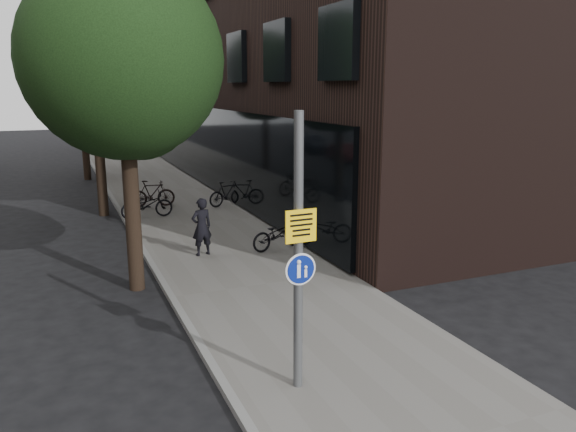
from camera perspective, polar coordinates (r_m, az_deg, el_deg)
ground at (r=10.63m, az=3.02°, el=-13.32°), size 120.00×120.00×0.00m
sidewalk at (r=19.64m, az=-9.11°, el=-0.84°), size 4.50×60.00×0.12m
curb_edge at (r=19.25m, az=-15.62°, el=-1.43°), size 0.15×60.00×0.13m
building_right_dark_brick at (r=33.36m, az=-0.31°, el=20.42°), size 12.00×40.00×18.00m
street_tree_near at (r=13.31m, az=-16.15°, el=14.23°), size 4.40×4.40×7.50m
street_tree_mid at (r=21.76m, az=-18.99°, el=13.40°), size 5.00×5.00×7.80m
street_tree_far at (r=30.74m, az=-20.28°, el=13.00°), size 5.00×5.00×7.80m
signpost at (r=8.38m, az=1.05°, el=-3.90°), size 0.49×0.14×4.27m
pedestrian at (r=15.68m, az=-8.77°, el=-1.09°), size 0.65×0.49×1.62m
parked_bike_facade_near at (r=16.16m, az=-1.02°, el=-1.80°), size 1.83×1.00×0.91m
parked_bike_facade_far at (r=22.17m, az=-6.23°, el=2.28°), size 1.69×0.91×0.98m
parked_bike_curb_near at (r=20.60m, az=-14.15°, el=1.12°), size 1.89×0.82×0.97m
parked_bike_curb_far at (r=22.51m, az=-13.64°, el=2.24°), size 1.78×0.70×1.04m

